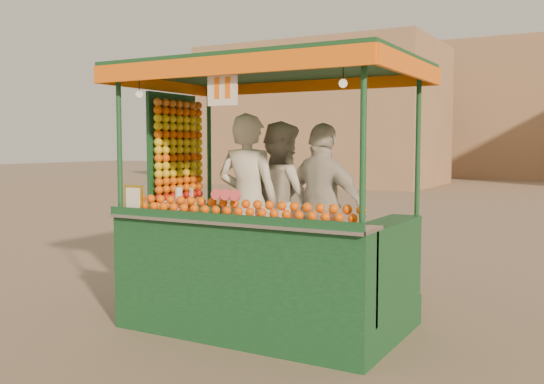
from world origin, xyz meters
The scene contains 7 objects.
ground centered at (0.00, 0.00, 0.00)m, with size 90.00×90.00×0.00m, color #746853.
building_left centered at (-9.00, 20.00, 3.00)m, with size 10.00×6.00×6.00m, color #9F795A.
building_center centered at (-2.00, 30.00, 3.50)m, with size 14.00×7.00×7.00m, color #9F795A.
juice_cart centered at (-0.45, -0.17, 0.80)m, with size 2.73×1.77×2.48m.
vendor_left centered at (-0.67, 0.02, 1.16)m, with size 0.67×0.47×1.74m.
vendor_middle centered at (-0.50, 0.39, 1.12)m, with size 1.03×0.99×1.67m.
vendor_right centered at (0.02, 0.28, 1.11)m, with size 1.03×0.61×1.65m.
Camera 1 is at (2.45, -5.05, 1.73)m, focal length 40.41 mm.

